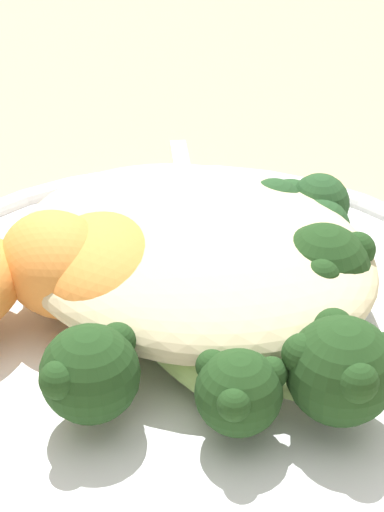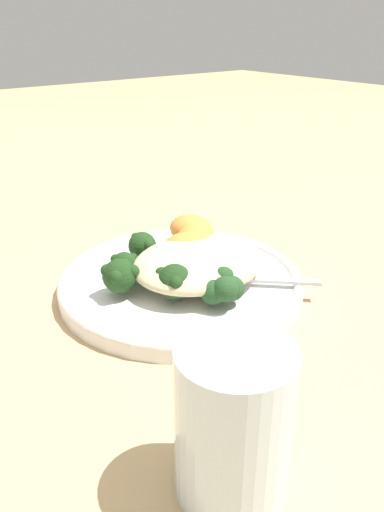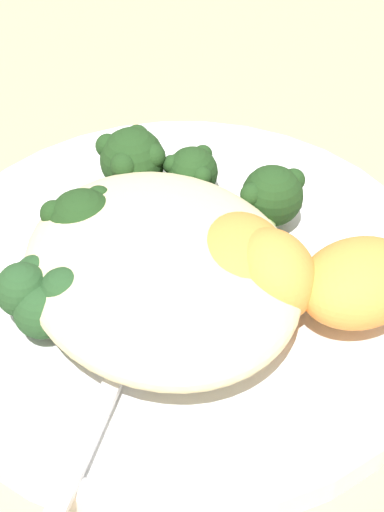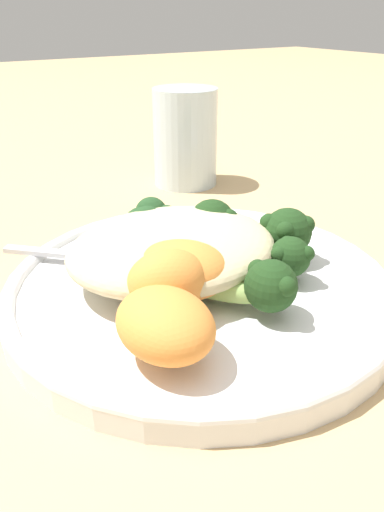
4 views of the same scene
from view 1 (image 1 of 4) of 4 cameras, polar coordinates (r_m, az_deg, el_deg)
The scene contains 13 objects.
ground_plane at distance 0.37m, azimuth -3.63°, elevation -7.28°, with size 4.00×4.00×0.00m, color tan.
plate at distance 0.36m, azimuth -0.40°, elevation -5.42°, with size 0.29×0.29×0.02m.
quinoa_mound at distance 0.36m, azimuth -0.29°, elevation 0.51°, with size 0.16×0.14×0.04m, color beige.
broccoli_stalk_0 at distance 0.31m, azimuth -6.15°, elevation -6.55°, with size 0.07×0.09×0.04m.
broccoli_stalk_1 at distance 0.31m, azimuth 0.88°, elevation -7.39°, with size 0.10×0.05×0.03m.
broccoli_stalk_2 at distance 0.31m, azimuth 7.71°, elevation -6.96°, with size 0.13×0.04×0.04m.
broccoli_stalk_3 at distance 0.35m, azimuth 6.75°, elevation -1.35°, with size 0.09×0.09×0.04m.
broccoli_stalk_4 at distance 0.37m, azimuth 0.47°, elevation 0.13°, with size 0.04×0.08×0.03m.
sweet_potato_chunk_0 at distance 0.35m, azimuth -5.48°, elevation -0.83°, with size 0.07×0.06×0.04m, color orange.
sweet_potato_chunk_1 at distance 0.35m, azimuth -8.95°, elevation -0.54°, with size 0.05×0.04×0.04m, color orange.
sweet_potato_chunk_3 at distance 0.36m, azimuth -6.31°, elevation -0.50°, with size 0.06×0.04×0.03m, color orange.
kale_tuft at distance 0.40m, azimuth 7.12°, elevation 2.65°, with size 0.05×0.05×0.03m.
spoon at distance 0.42m, azimuth 0.01°, elevation 2.47°, with size 0.10×0.10×0.01m.
Camera 1 is at (0.20, -0.20, 0.23)m, focal length 60.00 mm.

